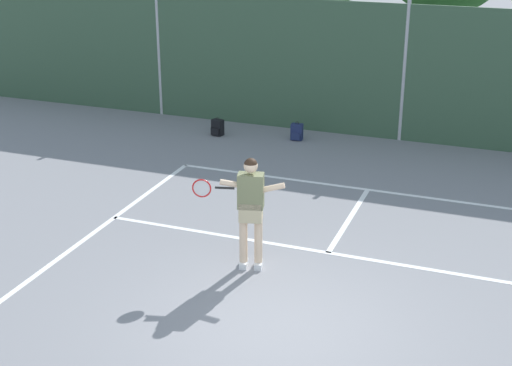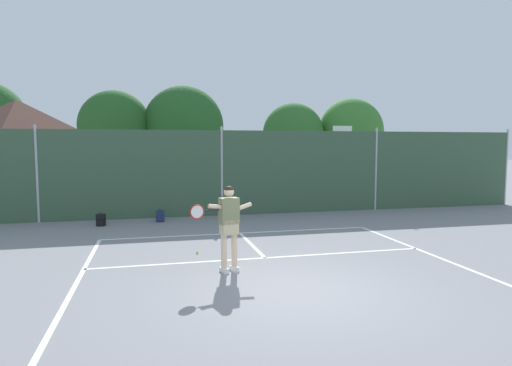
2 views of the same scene
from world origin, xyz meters
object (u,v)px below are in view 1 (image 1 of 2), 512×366
(tennis_player, at_px, (250,203))
(backpack_black, at_px, (217,128))
(tennis_ball, at_px, (258,219))
(backpack_navy, at_px, (297,132))

(tennis_player, xyz_separation_m, backpack_black, (-3.27, 6.22, -0.92))
(tennis_player, distance_m, tennis_ball, 2.09)
(tennis_player, height_order, tennis_ball, tennis_player)
(tennis_ball, relative_size, backpack_black, 0.14)
(backpack_black, relative_size, backpack_navy, 1.00)
(backpack_navy, bearing_deg, tennis_player, -78.72)
(backpack_black, bearing_deg, tennis_ball, -58.41)
(tennis_ball, relative_size, backpack_navy, 0.14)
(tennis_player, bearing_deg, backpack_black, 117.73)
(tennis_player, xyz_separation_m, backpack_navy, (-1.31, 6.56, -0.92))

